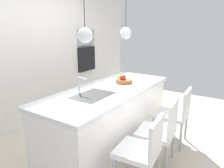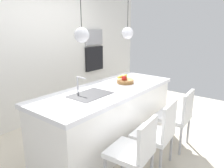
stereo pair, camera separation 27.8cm
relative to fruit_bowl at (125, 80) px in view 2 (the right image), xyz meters
The scene contains 13 objects.
floor 1.04m from the fruit_bowl, behind, with size 6.60×6.60×0.00m, color beige.
back_wall 1.75m from the fruit_bowl, 104.35° to the left, with size 6.00×0.10×2.60m, color silver.
kitchen_island 0.65m from the fruit_bowl, behind, with size 2.36×0.91×0.90m.
sink_basin 0.80m from the fruit_bowl, behind, with size 0.56×0.40×0.02m, color #2D2D30.
faucet 0.83m from the fruit_bowl, 164.37° to the left, with size 0.02×0.17×0.22m.
fruit_bowl is the anchor object (origin of this frame).
microwave 1.96m from the fruit_bowl, 58.16° to the left, with size 0.54×0.08×0.34m, color #9E9EA3.
oven 1.87m from the fruit_bowl, 58.16° to the left, with size 0.56×0.08×0.56m, color black.
chair_near 1.37m from the fruit_bowl, 140.06° to the right, with size 0.48×0.49×0.86m.
chair_middle 1.05m from the fruit_bowl, 118.49° to the right, with size 0.51×0.50×0.89m.
chair_far 0.96m from the fruit_bowl, 78.72° to the right, with size 0.49×0.51×0.89m.
pendant_light_left 1.17m from the fruit_bowl, behind, with size 0.19×0.19×0.79m.
pendant_light_right 0.74m from the fruit_bowl, ahead, with size 0.19×0.19×0.79m.
Camera 2 is at (-2.35, -1.93, 1.79)m, focal length 34.65 mm.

